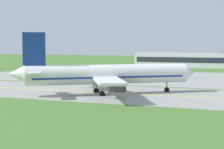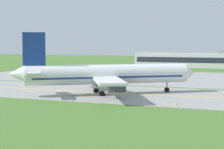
{
  "view_description": "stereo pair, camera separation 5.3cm",
  "coord_description": "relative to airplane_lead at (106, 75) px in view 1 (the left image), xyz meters",
  "views": [
    {
      "loc": [
        31.06,
        -77.07,
        10.47
      ],
      "look_at": [
        0.36,
        -0.06,
        4.0
      ],
      "focal_mm": 63.42,
      "sensor_mm": 36.0,
      "label": 1
    },
    {
      "loc": [
        31.11,
        -77.05,
        10.47
      ],
      "look_at": [
        0.36,
        -0.06,
        4.0
      ],
      "focal_mm": 63.42,
      "sensor_mm": 36.0,
      "label": 2
    }
  ],
  "objects": [
    {
      "name": "ground_plane",
      "position": [
        0.03,
        2.36,
        -4.13
      ],
      "size": [
        500.0,
        500.0,
        0.0
      ],
      "primitive_type": "plane",
      "color": "#47702D"
    },
    {
      "name": "taxiway_strip",
      "position": [
        0.03,
        2.36,
        -4.08
      ],
      "size": [
        240.0,
        28.0,
        0.1
      ],
      "primitive_type": "cube",
      "color": "gray",
      "rests_on": "ground"
    },
    {
      "name": "apron_pad",
      "position": [
        10.03,
        44.36,
        -4.08
      ],
      "size": [
        140.0,
        52.0,
        0.1
      ],
      "primitive_type": "cube",
      "color": "gray",
      "rests_on": "ground"
    },
    {
      "name": "taxiway_centreline",
      "position": [
        0.03,
        2.36,
        -4.03
      ],
      "size": [
        220.0,
        0.6,
        0.01
      ],
      "primitive_type": "cube",
      "color": "yellow",
      "rests_on": "taxiway_strip"
    },
    {
      "name": "airplane_lead",
      "position": [
        0.0,
        0.0,
        0.0
      ],
      "size": [
        33.74,
        29.07,
        12.7
      ],
      "color": "white",
      "rests_on": "ground"
    },
    {
      "name": "service_truck_baggage",
      "position": [
        1.54,
        58.06,
        -2.95
      ],
      "size": [
        6.72,
        4.1,
        2.59
      ],
      "color": "#264CA5",
      "rests_on": "ground"
    },
    {
      "name": "service_truck_fuel",
      "position": [
        -11.18,
        23.95,
        -2.6
      ],
      "size": [
        2.72,
        6.14,
        2.6
      ],
      "color": "#264CA5",
      "rests_on": "ground"
    },
    {
      "name": "service_truck_pushback",
      "position": [
        -0.99,
        31.87,
        -2.6
      ],
      "size": [
        4.94,
        6.17,
        2.65
      ],
      "color": "yellow",
      "rests_on": "ground"
    },
    {
      "name": "terminal_building",
      "position": [
        1.58,
        99.7,
        -0.96
      ],
      "size": [
        54.57,
        8.66,
        7.49
      ],
      "color": "#B2B2B7",
      "rests_on": "ground"
    },
    {
      "name": "traffic_cone_near_edge",
      "position": [
        16.73,
        -9.35,
        -3.83
      ],
      "size": [
        0.44,
        0.44,
        0.6
      ],
      "primitive_type": "cone",
      "color": "orange",
      "rests_on": "ground"
    }
  ]
}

